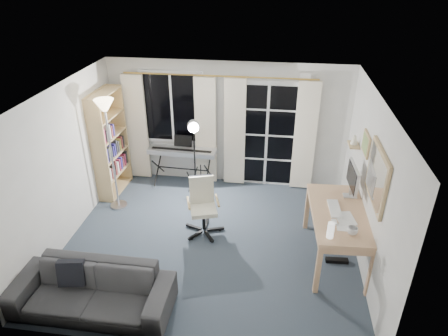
# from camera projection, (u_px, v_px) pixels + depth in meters

# --- Properties ---
(floor) EXTENTS (4.50, 4.00, 0.02)m
(floor) POSITION_uv_depth(u_px,v_px,m) (211.00, 242.00, 6.36)
(floor) COLOR #333E4B
(floor) RESTS_ON ground
(window) EXTENTS (1.20, 0.08, 1.40)m
(window) POSITION_uv_depth(u_px,v_px,m) (172.00, 107.00, 7.51)
(window) COLOR white
(window) RESTS_ON floor
(french_door) EXTENTS (1.32, 0.09, 2.11)m
(french_door) POSITION_uv_depth(u_px,v_px,m) (267.00, 136.00, 7.51)
(french_door) COLOR white
(french_door) RESTS_ON floor
(curtains) EXTENTS (3.60, 0.07, 2.13)m
(curtains) POSITION_uv_depth(u_px,v_px,m) (219.00, 132.00, 7.51)
(curtains) COLOR gold
(curtains) RESTS_ON floor
(bookshelf) EXTENTS (0.36, 0.93, 1.96)m
(bookshelf) POSITION_uv_depth(u_px,v_px,m) (108.00, 146.00, 7.32)
(bookshelf) COLOR tan
(bookshelf) RESTS_ON floor
(torchiere_lamp) EXTENTS (0.36, 0.36, 2.01)m
(torchiere_lamp) POSITION_uv_depth(u_px,v_px,m) (107.00, 123.00, 6.50)
(torchiere_lamp) COLOR #B2B2B7
(torchiere_lamp) RESTS_ON floor
(keyboard_piano) EXTENTS (1.31, 0.67, 0.94)m
(keyboard_piano) POSITION_uv_depth(u_px,v_px,m) (182.00, 152.00, 7.61)
(keyboard_piano) COLOR black
(keyboard_piano) RESTS_ON floor
(studio_light) EXTENTS (0.32, 0.33, 1.56)m
(studio_light) POSITION_uv_depth(u_px,v_px,m) (194.00, 135.00, 6.95)
(studio_light) COLOR black
(studio_light) RESTS_ON floor
(office_chair) EXTENTS (0.65, 0.62, 0.94)m
(office_chair) POSITION_uv_depth(u_px,v_px,m) (202.00, 200.00, 6.40)
(office_chair) COLOR black
(office_chair) RESTS_ON floor
(desk) EXTENTS (0.85, 1.57, 0.82)m
(desk) POSITION_uv_depth(u_px,v_px,m) (339.00, 218.00, 5.68)
(desk) COLOR tan
(desk) RESTS_ON floor
(monitor) EXTENTS (0.20, 0.59, 0.52)m
(monitor) POSITION_uv_depth(u_px,v_px,m) (353.00, 178.00, 5.86)
(monitor) COLOR silver
(monitor) RESTS_ON desk
(desk_clutter) EXTENTS (0.46, 0.95, 1.04)m
(desk_clutter) POSITION_uv_depth(u_px,v_px,m) (335.00, 232.00, 5.51)
(desk_clutter) COLOR white
(desk_clutter) RESTS_ON desk
(mug) EXTENTS (0.14, 0.11, 0.14)m
(mug) POSITION_uv_depth(u_px,v_px,m) (353.00, 230.00, 5.15)
(mug) COLOR silver
(mug) RESTS_ON desk
(wall_mirror) EXTENTS (0.04, 0.94, 0.74)m
(wall_mirror) POSITION_uv_depth(u_px,v_px,m) (377.00, 176.00, 5.05)
(wall_mirror) COLOR tan
(wall_mirror) RESTS_ON floor
(framed_print) EXTENTS (0.03, 0.42, 0.32)m
(framed_print) POSITION_uv_depth(u_px,v_px,m) (366.00, 144.00, 5.82)
(framed_print) COLOR tan
(framed_print) RESTS_ON floor
(wall_shelf) EXTENTS (0.16, 0.30, 0.18)m
(wall_shelf) POSITION_uv_depth(u_px,v_px,m) (354.00, 142.00, 6.35)
(wall_shelf) COLOR tan
(wall_shelf) RESTS_ON floor
(sofa) EXTENTS (2.02, 0.60, 0.79)m
(sofa) POSITION_uv_depth(u_px,v_px,m) (90.00, 285.00, 4.97)
(sofa) COLOR #323234
(sofa) RESTS_ON floor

